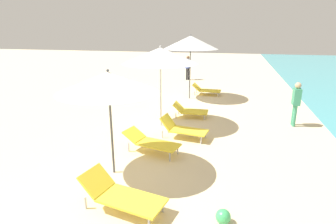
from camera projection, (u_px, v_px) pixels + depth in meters
The scene contains 11 objects.
umbrella_second at pixel (108, 82), 5.65m from camera, with size 2.17×2.17×2.39m.
lounger_second_shoreside at pixel (151, 142), 7.19m from camera, with size 1.62×0.89×0.56m.
lounger_second_inland at pixel (121, 194), 4.86m from camera, with size 1.63×0.89×0.65m.
umbrella_third at pixel (160, 56), 8.68m from camera, with size 2.49×2.49×2.70m.
lounger_third_shoreside at pixel (190, 110), 10.22m from camera, with size 1.31×0.72×0.53m.
lounger_third_inland at pixel (183, 128), 8.18m from camera, with size 1.46×0.77×0.65m.
umbrella_farthest at pixel (191, 42), 12.34m from camera, with size 2.54×2.54×3.00m.
lounger_farthest_shoreside at pixel (206, 90), 13.78m from camera, with size 1.43×0.70×0.55m.
person_walking_near at pixel (188, 65), 17.83m from camera, with size 0.38×0.42×1.58m.
person_walking_far at pixel (296, 100), 9.08m from camera, with size 0.23×0.37×1.51m.
beach_ball at pixel (223, 217), 4.57m from camera, with size 0.26×0.26×0.26m, color #3FB266.
Camera 1 is at (1.99, -0.90, 3.14)m, focal length 28.87 mm.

